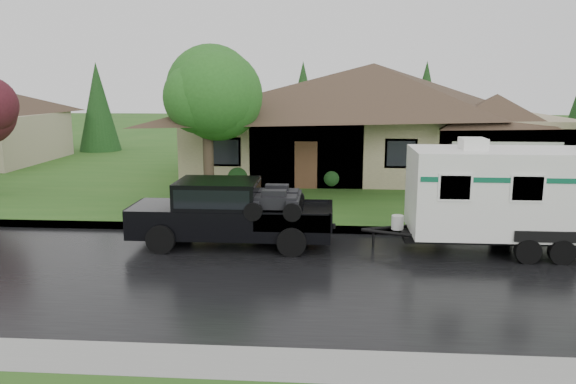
# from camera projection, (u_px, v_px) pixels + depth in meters

# --- Properties ---
(ground) EXTENTS (140.00, 140.00, 0.00)m
(ground) POSITION_uv_depth(u_px,v_px,m) (335.00, 252.00, 16.15)
(ground) COLOR #2A581B
(ground) RESTS_ON ground
(road) EXTENTS (140.00, 8.00, 0.01)m
(road) POSITION_uv_depth(u_px,v_px,m) (336.00, 276.00, 14.19)
(road) COLOR black
(road) RESTS_ON ground
(curb) EXTENTS (140.00, 0.50, 0.15)m
(curb) POSITION_uv_depth(u_px,v_px,m) (335.00, 230.00, 18.33)
(curb) COLOR gray
(curb) RESTS_ON ground
(lawn) EXTENTS (140.00, 26.00, 0.15)m
(lawn) POSITION_uv_depth(u_px,v_px,m) (333.00, 170.00, 30.81)
(lawn) COLOR #2A581B
(lawn) RESTS_ON ground
(house_main) EXTENTS (19.44, 10.80, 6.90)m
(house_main) POSITION_uv_depth(u_px,v_px,m) (379.00, 106.00, 28.82)
(house_main) COLOR gray
(house_main) RESTS_ON lawn
(tree_left_green) EXTENTS (3.72, 3.72, 6.15)m
(tree_left_green) POSITION_uv_depth(u_px,v_px,m) (207.00, 92.00, 21.62)
(tree_left_green) COLOR #382B1E
(tree_left_green) RESTS_ON lawn
(shrub_row) EXTENTS (13.60, 1.00, 1.00)m
(shrub_row) POSITION_uv_depth(u_px,v_px,m) (379.00, 177.00, 24.97)
(shrub_row) COLOR #143814
(shrub_row) RESTS_ON lawn
(pickup_truck) EXTENTS (5.91, 2.25, 1.97)m
(pickup_truck) POSITION_uv_depth(u_px,v_px,m) (228.00, 211.00, 16.69)
(pickup_truck) COLOR black
(pickup_truck) RESTS_ON ground
(travel_trailer) EXTENTS (7.29, 2.56, 3.27)m
(travel_trailer) POSITION_uv_depth(u_px,v_px,m) (534.00, 193.00, 15.92)
(travel_trailer) COLOR white
(travel_trailer) RESTS_ON ground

